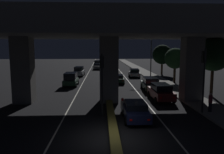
{
  "coord_description": "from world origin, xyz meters",
  "views": [
    {
      "loc": [
        -0.71,
        -12.36,
        5.32
      ],
      "look_at": [
        0.84,
        20.18,
        1.06
      ],
      "focal_mm": 35.0,
      "sensor_mm": 36.0,
      "label": 1
    }
  ],
  "objects_px": {
    "car_dark_green_fourth_oncoming": "(97,63)",
    "car_dark_green_lead_oncoming": "(71,79)",
    "car_dark_green_fourth": "(118,79)",
    "car_dark_red_second": "(161,92)",
    "car_dark_green_third": "(150,83)",
    "street_lamp": "(149,53)",
    "car_dark_blue_lead": "(135,110)",
    "pedestrian_on_sidewalk": "(210,102)",
    "traffic_light_right_of_median": "(204,70)",
    "car_silver_second_oncoming": "(79,71)",
    "traffic_light_left_of_median": "(102,74)",
    "motorcycle_white_filtering_near": "(122,107)",
    "car_grey_third_oncoming": "(98,66)",
    "car_silver_fifth": "(134,73)",
    "car_taxi_yellow_sixth": "(114,69)"
  },
  "relations": [
    {
      "from": "car_dark_green_fourth_oncoming",
      "to": "car_dark_green_lead_oncoming",
      "type": "bearing_deg",
      "value": -4.85
    },
    {
      "from": "car_dark_green_fourth",
      "to": "car_dark_red_second",
      "type": "bearing_deg",
      "value": -160.17
    },
    {
      "from": "car_dark_green_third",
      "to": "street_lamp",
      "type": "bearing_deg",
      "value": -8.21
    },
    {
      "from": "car_dark_blue_lead",
      "to": "pedestrian_on_sidewalk",
      "type": "distance_m",
      "value": 6.48
    },
    {
      "from": "traffic_light_right_of_median",
      "to": "pedestrian_on_sidewalk",
      "type": "relative_size",
      "value": 3.39
    },
    {
      "from": "car_silver_second_oncoming",
      "to": "car_dark_red_second",
      "type": "bearing_deg",
      "value": 28.95
    },
    {
      "from": "car_dark_green_fourth_oncoming",
      "to": "pedestrian_on_sidewalk",
      "type": "distance_m",
      "value": 51.3
    },
    {
      "from": "traffic_light_left_of_median",
      "to": "car_silver_second_oncoming",
      "type": "xyz_separation_m",
      "value": [
        -4.43,
        25.36,
        -2.43
      ]
    },
    {
      "from": "car_dark_green_third",
      "to": "pedestrian_on_sidewalk",
      "type": "bearing_deg",
      "value": -163.17
    },
    {
      "from": "traffic_light_left_of_median",
      "to": "street_lamp",
      "type": "xyz_separation_m",
      "value": [
        8.36,
        21.69,
        1.2
      ]
    },
    {
      "from": "traffic_light_left_of_median",
      "to": "car_dark_green_fourth",
      "type": "relative_size",
      "value": 1.14
    },
    {
      "from": "car_dark_green_third",
      "to": "motorcycle_white_filtering_near",
      "type": "relative_size",
      "value": 2.81
    },
    {
      "from": "traffic_light_right_of_median",
      "to": "car_dark_green_fourth_oncoming",
      "type": "relative_size",
      "value": 1.3
    },
    {
      "from": "car_dark_red_second",
      "to": "car_dark_green_fourth",
      "type": "xyz_separation_m",
      "value": [
        -3.55,
        11.6,
        -0.21
      ]
    },
    {
      "from": "car_grey_third_oncoming",
      "to": "car_silver_fifth",
      "type": "bearing_deg",
      "value": 26.03
    },
    {
      "from": "car_dark_red_second",
      "to": "car_dark_green_lead_oncoming",
      "type": "relative_size",
      "value": 1.09
    },
    {
      "from": "car_dark_green_lead_oncoming",
      "to": "car_silver_second_oncoming",
      "type": "height_order",
      "value": "car_dark_green_lead_oncoming"
    },
    {
      "from": "car_dark_green_fourth",
      "to": "car_silver_second_oncoming",
      "type": "distance_m",
      "value": 11.23
    },
    {
      "from": "traffic_light_left_of_median",
      "to": "car_grey_third_oncoming",
      "type": "relative_size",
      "value": 1.02
    },
    {
      "from": "car_dark_green_fourth",
      "to": "motorcycle_white_filtering_near",
      "type": "height_order",
      "value": "motorcycle_white_filtering_near"
    },
    {
      "from": "car_silver_second_oncoming",
      "to": "car_dark_green_fourth_oncoming",
      "type": "bearing_deg",
      "value": 174.82
    },
    {
      "from": "car_dark_green_third",
      "to": "car_silver_second_oncoming",
      "type": "bearing_deg",
      "value": 38.17
    },
    {
      "from": "car_dark_blue_lead",
      "to": "car_taxi_yellow_sixth",
      "type": "bearing_deg",
      "value": 0.26
    },
    {
      "from": "car_silver_fifth",
      "to": "traffic_light_right_of_median",
      "type": "bearing_deg",
      "value": -172.29
    },
    {
      "from": "street_lamp",
      "to": "car_dark_green_third",
      "type": "distance_m",
      "value": 12.0
    },
    {
      "from": "car_dark_blue_lead",
      "to": "car_dark_green_lead_oncoming",
      "type": "xyz_separation_m",
      "value": [
        -6.93,
        15.1,
        0.28
      ]
    },
    {
      "from": "traffic_light_left_of_median",
      "to": "motorcycle_white_filtering_near",
      "type": "bearing_deg",
      "value": 10.17
    },
    {
      "from": "traffic_light_left_of_median",
      "to": "traffic_light_right_of_median",
      "type": "xyz_separation_m",
      "value": [
        8.14,
        -0.0,
        0.25
      ]
    },
    {
      "from": "car_dark_green_fourth_oncoming",
      "to": "car_silver_fifth",
      "type": "bearing_deg",
      "value": 15.62
    },
    {
      "from": "car_dark_green_fourth_oncoming",
      "to": "motorcycle_white_filtering_near",
      "type": "distance_m",
      "value": 50.15
    },
    {
      "from": "car_dark_blue_lead",
      "to": "car_grey_third_oncoming",
      "type": "relative_size",
      "value": 0.93
    },
    {
      "from": "car_dark_red_second",
      "to": "car_grey_third_oncoming",
      "type": "bearing_deg",
      "value": 11.1
    },
    {
      "from": "car_dark_blue_lead",
      "to": "pedestrian_on_sidewalk",
      "type": "bearing_deg",
      "value": -79.78
    },
    {
      "from": "car_dark_green_third",
      "to": "car_silver_fifth",
      "type": "relative_size",
      "value": 1.18
    },
    {
      "from": "car_dark_green_third",
      "to": "car_dark_green_fourth_oncoming",
      "type": "relative_size",
      "value": 1.18
    },
    {
      "from": "car_dark_red_second",
      "to": "car_dark_green_fourth_oncoming",
      "type": "height_order",
      "value": "car_dark_red_second"
    },
    {
      "from": "pedestrian_on_sidewalk",
      "to": "car_dark_green_lead_oncoming",
      "type": "bearing_deg",
      "value": 133.53
    },
    {
      "from": "car_silver_second_oncoming",
      "to": "car_grey_third_oncoming",
      "type": "bearing_deg",
      "value": 167.86
    },
    {
      "from": "street_lamp",
      "to": "pedestrian_on_sidewalk",
      "type": "distance_m",
      "value": 21.91
    },
    {
      "from": "car_dark_blue_lead",
      "to": "motorcycle_white_filtering_near",
      "type": "xyz_separation_m",
      "value": [
        -0.84,
        1.3,
        -0.14
      ]
    },
    {
      "from": "car_dark_green_fourth",
      "to": "car_dark_green_fourth_oncoming",
      "type": "height_order",
      "value": "car_dark_green_fourth_oncoming"
    },
    {
      "from": "car_silver_fifth",
      "to": "car_dark_green_lead_oncoming",
      "type": "distance_m",
      "value": 14.18
    },
    {
      "from": "car_dark_blue_lead",
      "to": "car_silver_fifth",
      "type": "bearing_deg",
      "value": -7.88
    },
    {
      "from": "car_grey_third_oncoming",
      "to": "car_dark_green_fourth_oncoming",
      "type": "relative_size",
      "value": 1.19
    },
    {
      "from": "car_silver_second_oncoming",
      "to": "car_silver_fifth",
      "type": "bearing_deg",
      "value": 82.09
    },
    {
      "from": "car_dark_red_second",
      "to": "car_dark_green_third",
      "type": "distance_m",
      "value": 5.52
    },
    {
      "from": "car_silver_fifth",
      "to": "car_dark_green_fourth_oncoming",
      "type": "relative_size",
      "value": 1.0
    },
    {
      "from": "car_dark_blue_lead",
      "to": "car_dark_green_fourth_oncoming",
      "type": "relative_size",
      "value": 1.11
    },
    {
      "from": "car_dark_red_second",
      "to": "car_dark_green_fourth",
      "type": "height_order",
      "value": "car_dark_red_second"
    },
    {
      "from": "car_dark_green_third",
      "to": "car_dark_green_lead_oncoming",
      "type": "bearing_deg",
      "value": 73.78
    }
  ]
}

